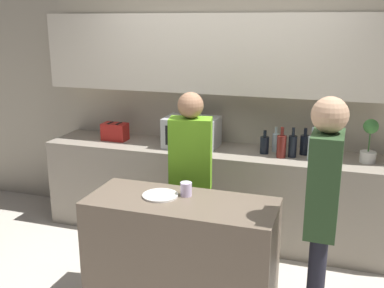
# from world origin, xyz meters

# --- Properties ---
(back_wall) EXTENTS (6.40, 0.40, 2.70)m
(back_wall) POSITION_xyz_m (0.00, 1.66, 1.54)
(back_wall) COLOR #B2A893
(back_wall) RESTS_ON ground_plane
(back_counter) EXTENTS (3.60, 0.62, 0.91)m
(back_counter) POSITION_xyz_m (0.00, 1.39, 0.45)
(back_counter) COLOR gray
(back_counter) RESTS_ON ground_plane
(kitchen_island) EXTENTS (1.36, 0.56, 0.90)m
(kitchen_island) POSITION_xyz_m (0.06, 0.06, 0.45)
(kitchen_island) COLOR brown
(kitchen_island) RESTS_ON ground_plane
(microwave) EXTENTS (0.52, 0.39, 0.30)m
(microwave) POSITION_xyz_m (-0.30, 1.40, 1.06)
(microwave) COLOR #B7BABC
(microwave) RESTS_ON back_counter
(toaster) EXTENTS (0.26, 0.16, 0.18)m
(toaster) POSITION_xyz_m (-1.16, 1.40, 1.00)
(toaster) COLOR #B21E19
(toaster) RESTS_ON back_counter
(potted_plant) EXTENTS (0.14, 0.14, 0.39)m
(potted_plant) POSITION_xyz_m (1.35, 1.40, 1.11)
(potted_plant) COLOR silver
(potted_plant) RESTS_ON back_counter
(bottle_0) EXTENTS (0.08, 0.08, 0.23)m
(bottle_0) POSITION_xyz_m (0.43, 1.39, 1.00)
(bottle_0) COLOR black
(bottle_0) RESTS_ON back_counter
(bottle_1) EXTENTS (0.07, 0.07, 0.24)m
(bottle_1) POSITION_xyz_m (0.52, 1.49, 1.00)
(bottle_1) COLOR silver
(bottle_1) RESTS_ON back_counter
(bottle_2) EXTENTS (0.09, 0.09, 0.29)m
(bottle_2) POSITION_xyz_m (0.60, 1.31, 1.02)
(bottle_2) COLOR maroon
(bottle_2) RESTS_ON back_counter
(bottle_3) EXTENTS (0.08, 0.08, 0.28)m
(bottle_3) POSITION_xyz_m (0.69, 1.36, 1.02)
(bottle_3) COLOR black
(bottle_3) RESTS_ON back_counter
(bottle_4) EXTENTS (0.09, 0.09, 0.26)m
(bottle_4) POSITION_xyz_m (0.79, 1.48, 1.01)
(bottle_4) COLOR black
(bottle_4) RESTS_ON back_counter
(bottle_5) EXTENTS (0.08, 0.08, 0.30)m
(bottle_5) POSITION_xyz_m (0.87, 1.32, 1.03)
(bottle_5) COLOR silver
(bottle_5) RESTS_ON back_counter
(bottle_6) EXTENTS (0.07, 0.07, 0.31)m
(bottle_6) POSITION_xyz_m (0.98, 1.39, 1.03)
(bottle_6) COLOR maroon
(bottle_6) RESTS_ON back_counter
(plate_on_island) EXTENTS (0.26, 0.26, 0.01)m
(plate_on_island) POSITION_xyz_m (-0.11, 0.09, 0.91)
(plate_on_island) COLOR white
(plate_on_island) RESTS_ON kitchen_island
(cup_0) EXTENTS (0.08, 0.08, 0.10)m
(cup_0) POSITION_xyz_m (0.06, 0.17, 0.95)
(cup_0) COLOR silver
(cup_0) RESTS_ON kitchen_island
(person_left) EXTENTS (0.37, 0.25, 1.59)m
(person_left) POSITION_xyz_m (-0.05, 0.60, 0.94)
(person_left) COLOR black
(person_left) RESTS_ON ground_plane
(person_center) EXTENTS (0.22, 0.34, 1.70)m
(person_center) POSITION_xyz_m (1.02, 0.04, 1.02)
(person_center) COLOR black
(person_center) RESTS_ON ground_plane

